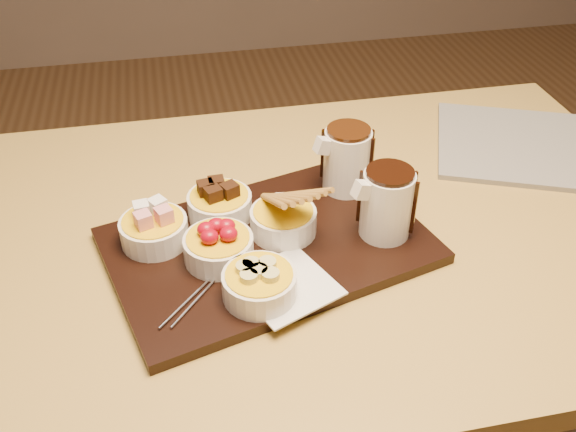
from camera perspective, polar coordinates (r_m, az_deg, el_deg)
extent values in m
cube|color=#B39142|center=(1.03, 2.38, -1.62)|extent=(1.20, 0.80, 0.04)
cylinder|color=#B39142|center=(1.55, -21.14, -7.13)|extent=(0.06, 0.06, 0.71)
cylinder|color=#B39142|center=(1.68, 17.40, -2.09)|extent=(0.06, 0.06, 0.71)
cube|color=black|center=(0.96, -1.75, -2.64)|extent=(0.52, 0.41, 0.02)
cube|color=white|center=(0.88, -0.14, -6.21)|extent=(0.16, 0.16, 0.00)
cylinder|color=white|center=(0.96, -11.81, -1.33)|extent=(0.10, 0.10, 0.04)
cylinder|color=white|center=(1.00, -6.07, 0.90)|extent=(0.10, 0.10, 0.04)
cylinder|color=white|center=(0.92, -6.17, -2.90)|extent=(0.10, 0.10, 0.04)
cylinder|color=white|center=(0.96, -0.42, -0.50)|extent=(0.10, 0.10, 0.04)
cylinder|color=white|center=(0.86, -2.55, -6.18)|extent=(0.10, 0.10, 0.04)
cylinder|color=silver|center=(0.95, 8.77, 1.03)|extent=(0.09, 0.09, 0.10)
cylinder|color=silver|center=(1.04, 5.26, 4.94)|extent=(0.09, 0.09, 0.10)
cube|color=beige|center=(1.29, 20.88, 5.79)|extent=(0.42, 0.39, 0.01)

